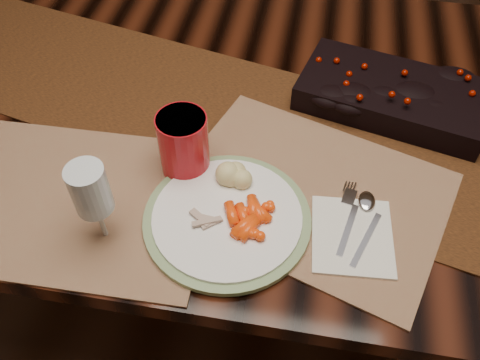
% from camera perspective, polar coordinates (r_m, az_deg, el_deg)
% --- Properties ---
extents(floor, '(5.00, 5.00, 0.00)m').
position_cam_1_polar(floor, '(1.71, 2.86, -10.95)').
color(floor, black).
rests_on(floor, ground).
extents(dining_table, '(1.80, 1.00, 0.75)m').
position_cam_1_polar(dining_table, '(1.39, 3.45, -3.43)').
color(dining_table, black).
rests_on(dining_table, floor).
extents(table_runner, '(1.87, 0.80, 0.00)m').
position_cam_1_polar(table_runner, '(1.08, 1.31, 6.49)').
color(table_runner, '#331F02').
rests_on(table_runner, dining_table).
extents(centerpiece, '(0.42, 0.28, 0.08)m').
position_cam_1_polar(centerpiece, '(1.13, 16.82, 9.47)').
color(centerpiece, black).
rests_on(centerpiece, table_runner).
extents(placemat_main, '(0.57, 0.49, 0.00)m').
position_cam_1_polar(placemat_main, '(0.96, 7.80, -1.35)').
color(placemat_main, brown).
rests_on(placemat_main, dining_table).
extents(placemat_second, '(0.49, 0.36, 0.00)m').
position_cam_1_polar(placemat_second, '(0.98, -17.61, -2.23)').
color(placemat_second, brown).
rests_on(placemat_second, dining_table).
extents(dinner_plate, '(0.38, 0.38, 0.02)m').
position_cam_1_polar(dinner_plate, '(0.90, -1.46, -4.29)').
color(dinner_plate, white).
rests_on(dinner_plate, placemat_main).
extents(baby_carrots, '(0.12, 0.11, 0.02)m').
position_cam_1_polar(baby_carrots, '(0.87, 0.82, -4.79)').
color(baby_carrots, '#FE450C').
rests_on(baby_carrots, dinner_plate).
extents(mashed_potatoes, '(0.10, 0.09, 0.05)m').
position_cam_1_polar(mashed_potatoes, '(0.92, -0.62, 0.77)').
color(mashed_potatoes, beige).
rests_on(mashed_potatoes, dinner_plate).
extents(turkey_shreds, '(0.08, 0.07, 0.02)m').
position_cam_1_polar(turkey_shreds, '(0.88, -4.15, -4.80)').
color(turkey_shreds, '#A38173').
rests_on(turkey_shreds, dinner_plate).
extents(napkin, '(0.15, 0.17, 0.01)m').
position_cam_1_polar(napkin, '(0.90, 12.48, -6.13)').
color(napkin, white).
rests_on(napkin, placemat_main).
extents(fork, '(0.05, 0.15, 0.00)m').
position_cam_1_polar(fork, '(0.92, 12.04, -4.54)').
color(fork, white).
rests_on(fork, napkin).
extents(spoon, '(0.08, 0.16, 0.00)m').
position_cam_1_polar(spoon, '(0.92, 13.97, -5.16)').
color(spoon, '#AAA9C1').
rests_on(spoon, napkin).
extents(red_cup, '(0.12, 0.12, 0.13)m').
position_cam_1_polar(red_cup, '(0.94, -6.34, 4.01)').
color(red_cup, '#AE0E17').
rests_on(red_cup, placemat_main).
extents(wine_glass, '(0.07, 0.07, 0.17)m').
position_cam_1_polar(wine_glass, '(0.85, -15.91, -2.78)').
color(wine_glass, silver).
rests_on(wine_glass, dining_table).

